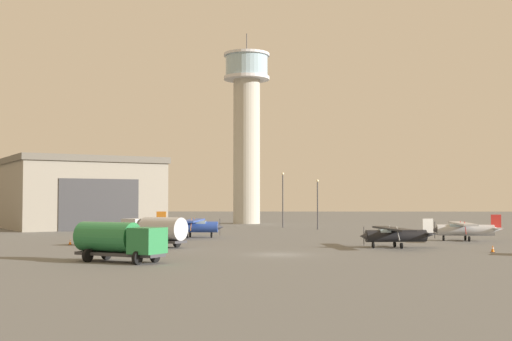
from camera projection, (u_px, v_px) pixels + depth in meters
The scene contains 13 objects.
ground_plane at pixel (279, 255), 57.60m from camera, with size 400.00×400.00×0.00m, color #60605E.
control_tower at pixel (247, 124), 131.01m from camera, with size 8.95×8.95×37.25m.
hangar at pixel (81, 193), 110.49m from camera, with size 30.44×29.65×11.45m.
airplane_silver at pixel (466, 229), 76.37m from camera, with size 8.01×10.22×3.01m.
airplane_black at pixel (397, 234), 65.54m from camera, with size 7.58×9.68×2.84m.
airplane_blue at pixel (190, 225), 82.93m from camera, with size 8.57×10.90×3.22m.
truck_fuel_tanker_green at pixel (118, 240), 50.82m from camera, with size 7.48×5.29×3.02m.
truck_fuel_tanker_silver at pixel (155, 230), 66.39m from camera, with size 6.92×5.34×2.98m.
light_post_west at pixel (317, 199), 104.94m from camera, with size 0.44×0.44×7.84m.
light_post_east at pixel (283, 195), 112.27m from camera, with size 0.44×0.44×9.23m.
traffic_cone_near_left at pixel (70, 242), 69.89m from camera, with size 0.36×0.36×0.58m.
traffic_cone_near_right at pixel (493, 249), 59.95m from camera, with size 0.36×0.36×0.67m.
traffic_cone_mid_apron at pixel (101, 243), 68.05m from camera, with size 0.36×0.36×0.69m.
Camera 1 is at (-0.70, -57.89, 4.76)m, focal length 47.16 mm.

